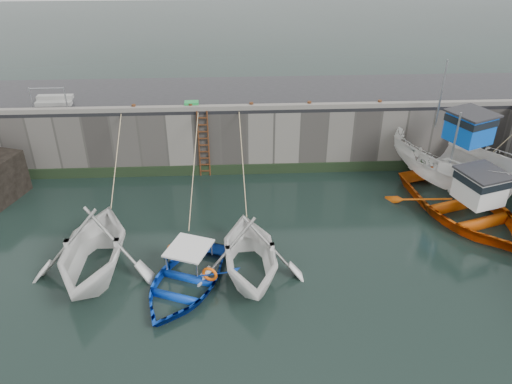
{
  "coord_description": "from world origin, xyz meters",
  "views": [
    {
      "loc": [
        -0.67,
        -10.92,
        11.08
      ],
      "look_at": [
        0.2,
        6.15,
        1.2
      ],
      "focal_mm": 35.0,
      "sensor_mm": 36.0,
      "label": 1
    }
  ],
  "objects_px": {
    "ladder": "(204,145)",
    "bollard_b": "(191,106)",
    "boat_near_white": "(97,271)",
    "boat_near_blacktrim": "(250,273)",
    "boat_far_white": "(450,163)",
    "boat_near_blue": "(185,286)",
    "fish_crate": "(192,105)",
    "bollard_a": "(134,108)",
    "bollard_c": "(251,105)",
    "boat_far_orange": "(464,206)",
    "bollard_d": "(309,104)",
    "bollard_e": "(380,103)"
  },
  "relations": [
    {
      "from": "boat_near_white",
      "to": "boat_far_white",
      "type": "height_order",
      "value": "boat_far_white"
    },
    {
      "from": "boat_near_white",
      "to": "boat_near_blacktrim",
      "type": "relative_size",
      "value": 1.11
    },
    {
      "from": "boat_near_white",
      "to": "boat_near_blue",
      "type": "bearing_deg",
      "value": -15.41
    },
    {
      "from": "fish_crate",
      "to": "bollard_b",
      "type": "xyz_separation_m",
      "value": [
        -0.03,
        -0.17,
        -0.01
      ]
    },
    {
      "from": "ladder",
      "to": "boat_far_white",
      "type": "relative_size",
      "value": 0.41
    },
    {
      "from": "ladder",
      "to": "bollard_a",
      "type": "distance_m",
      "value": 3.47
    },
    {
      "from": "boat_near_blacktrim",
      "to": "bollard_a",
      "type": "distance_m",
      "value": 9.6
    },
    {
      "from": "fish_crate",
      "to": "boat_far_white",
      "type": "bearing_deg",
      "value": -12.47
    },
    {
      "from": "ladder",
      "to": "boat_far_white",
      "type": "bearing_deg",
      "value": -8.36
    },
    {
      "from": "boat_near_blacktrim",
      "to": "boat_far_white",
      "type": "relative_size",
      "value": 0.59
    },
    {
      "from": "ladder",
      "to": "bollard_d",
      "type": "distance_m",
      "value": 5.11
    },
    {
      "from": "boat_far_orange",
      "to": "bollard_c",
      "type": "height_order",
      "value": "boat_far_orange"
    },
    {
      "from": "boat_far_orange",
      "to": "boat_near_white",
      "type": "bearing_deg",
      "value": 173.95
    },
    {
      "from": "fish_crate",
      "to": "bollard_e",
      "type": "relative_size",
      "value": 2.22
    },
    {
      "from": "boat_near_white",
      "to": "fish_crate",
      "type": "height_order",
      "value": "fish_crate"
    },
    {
      "from": "bollard_d",
      "to": "bollard_e",
      "type": "bearing_deg",
      "value": 0.0
    },
    {
      "from": "boat_near_white",
      "to": "boat_far_orange",
      "type": "relative_size",
      "value": 0.67
    },
    {
      "from": "boat_near_white",
      "to": "boat_near_blacktrim",
      "type": "distance_m",
      "value": 5.32
    },
    {
      "from": "bollard_d",
      "to": "bollard_a",
      "type": "bearing_deg",
      "value": 180.0
    },
    {
      "from": "boat_far_orange",
      "to": "bollard_b",
      "type": "distance_m",
      "value": 12.33
    },
    {
      "from": "boat_near_blue",
      "to": "bollard_a",
      "type": "distance_m",
      "value": 9.19
    },
    {
      "from": "boat_near_blacktrim",
      "to": "fish_crate",
      "type": "bearing_deg",
      "value": 102.13
    },
    {
      "from": "fish_crate",
      "to": "bollard_b",
      "type": "distance_m",
      "value": 0.17
    },
    {
      "from": "ladder",
      "to": "bollard_b",
      "type": "distance_m",
      "value": 1.81
    },
    {
      "from": "boat_far_white",
      "to": "bollard_a",
      "type": "distance_m",
      "value": 14.2
    },
    {
      "from": "bollard_b",
      "to": "bollard_e",
      "type": "distance_m",
      "value": 8.5
    },
    {
      "from": "bollard_a",
      "to": "bollard_c",
      "type": "relative_size",
      "value": 1.0
    },
    {
      "from": "ladder",
      "to": "boat_near_blacktrim",
      "type": "distance_m",
      "value": 7.68
    },
    {
      "from": "ladder",
      "to": "bollard_c",
      "type": "xyz_separation_m",
      "value": [
        2.2,
        0.34,
        1.71
      ]
    },
    {
      "from": "fish_crate",
      "to": "bollard_b",
      "type": "relative_size",
      "value": 2.22
    },
    {
      "from": "boat_near_white",
      "to": "bollard_a",
      "type": "xyz_separation_m",
      "value": [
        0.51,
        7.26,
        3.3
      ]
    },
    {
      "from": "boat_near_blacktrim",
      "to": "fish_crate",
      "type": "height_order",
      "value": "fish_crate"
    },
    {
      "from": "fish_crate",
      "to": "bollard_c",
      "type": "height_order",
      "value": "fish_crate"
    },
    {
      "from": "boat_near_blacktrim",
      "to": "bollard_d",
      "type": "distance_m",
      "value": 8.84
    },
    {
      "from": "bollard_c",
      "to": "bollard_d",
      "type": "bearing_deg",
      "value": 0.0
    },
    {
      "from": "boat_far_orange",
      "to": "bollard_b",
      "type": "height_order",
      "value": "boat_far_orange"
    },
    {
      "from": "boat_near_blue",
      "to": "boat_far_orange",
      "type": "height_order",
      "value": "boat_far_orange"
    },
    {
      "from": "boat_near_blacktrim",
      "to": "fish_crate",
      "type": "relative_size",
      "value": 7.41
    },
    {
      "from": "boat_near_blue",
      "to": "fish_crate",
      "type": "distance_m",
      "value": 8.97
    },
    {
      "from": "ladder",
      "to": "bollard_d",
      "type": "relative_size",
      "value": 11.43
    },
    {
      "from": "boat_near_blue",
      "to": "boat_near_blacktrim",
      "type": "bearing_deg",
      "value": 35.27
    },
    {
      "from": "boat_near_blacktrim",
      "to": "bollard_b",
      "type": "xyz_separation_m",
      "value": [
        -2.3,
        7.63,
        3.3
      ]
    },
    {
      "from": "boat_near_blue",
      "to": "bollard_d",
      "type": "xyz_separation_m",
      "value": [
        5.2,
        8.17,
        3.3
      ]
    },
    {
      "from": "boat_far_white",
      "to": "bollard_e",
      "type": "bearing_deg",
      "value": 121.86
    },
    {
      "from": "bollard_d",
      "to": "ladder",
      "type": "bearing_deg",
      "value": -176.0
    },
    {
      "from": "bollard_a",
      "to": "bollard_b",
      "type": "height_order",
      "value": "same"
    },
    {
      "from": "boat_far_orange",
      "to": "boat_near_blue",
      "type": "bearing_deg",
      "value": -178.59
    },
    {
      "from": "ladder",
      "to": "bollard_b",
      "type": "height_order",
      "value": "bollard_b"
    },
    {
      "from": "fish_crate",
      "to": "bollard_d",
      "type": "bearing_deg",
      "value": -3.81
    },
    {
      "from": "ladder",
      "to": "bollard_d",
      "type": "bearing_deg",
      "value": 4.0
    }
  ]
}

